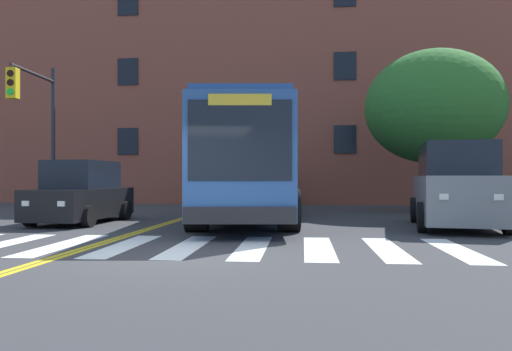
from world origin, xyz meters
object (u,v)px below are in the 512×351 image
car_black_near_lane (82,194)px  traffic_light_far_corner (37,113)px  car_grey_far_lane (456,188)px  city_bus (246,163)px  street_tree_curbside_large (433,107)px  car_silver_behind_bus (268,187)px

car_black_near_lane → traffic_light_far_corner: size_ratio=0.74×
car_grey_far_lane → traffic_light_far_corner: bearing=168.4°
car_black_near_lane → car_grey_far_lane: bearing=-1.1°
city_bus → car_black_near_lane: bearing=-162.3°
car_grey_far_lane → street_tree_curbside_large: (0.76, 5.99, 3.02)m
car_black_near_lane → car_grey_far_lane: (10.77, -0.20, 0.23)m
traffic_light_far_corner → street_tree_curbside_large: bearing=12.4°
car_grey_far_lane → car_silver_behind_bus: 12.79m
city_bus → street_tree_curbside_large: size_ratio=1.62×
city_bus → traffic_light_far_corner: traffic_light_far_corner is taller
car_grey_far_lane → street_tree_curbside_large: size_ratio=0.69×
city_bus → car_black_near_lane: city_bus is taller
car_black_near_lane → street_tree_curbside_large: 13.30m
car_silver_behind_bus → car_grey_far_lane: bearing=-60.9°
city_bus → car_grey_far_lane: 6.28m
car_black_near_lane → car_grey_far_lane: car_grey_far_lane is taller
car_black_near_lane → car_grey_far_lane: 10.77m
car_grey_far_lane → traffic_light_far_corner: size_ratio=0.88×
car_black_near_lane → car_silver_behind_bus: bearing=67.5°
car_grey_far_lane → car_black_near_lane: bearing=178.9°
city_bus → car_black_near_lane: size_ratio=2.78×
city_bus → car_silver_behind_bus: size_ratio=2.78×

